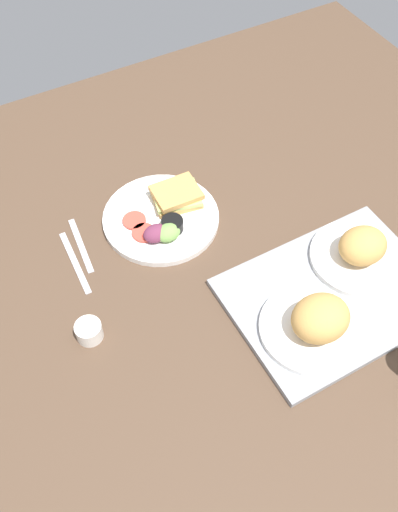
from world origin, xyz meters
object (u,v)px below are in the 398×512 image
serving_tray (333,295)px  fork (81,245)px  plate_with_salad (164,216)px  bread_plate_far (317,322)px  espresso_cup (89,331)px  bread_plate_near (360,251)px  knife (75,262)px

serving_tray → fork: serving_tray is taller
plate_with_salad → fork: (20.66, -2.41, -1.47)cm
bread_plate_far → fork: (33.97, -45.44, -5.17)cm
fork → espresso_cup: bearing=-11.5°
bread_plate_near → plate_with_salad: 46.29cm
plate_with_salad → serving_tray: bearing=121.3°
serving_tray → knife: size_ratio=2.37×
bread_plate_near → plate_with_salad: size_ratio=0.76×
plate_with_salad → bread_plate_near: bearing=135.2°
fork → knife: bearing=-31.7°
serving_tray → plate_with_salad: bearing=-58.7°
bread_plate_far → espresso_cup: 46.63cm
plate_with_salad → fork: size_ratio=1.65×
espresso_cup → fork: size_ratio=0.33×
bread_plate_near → fork: 64.02cm
bread_plate_far → plate_with_salad: (13.31, -43.03, -3.69)cm
knife → espresso_cup: bearing=-9.5°
espresso_cup → fork: bearing=-106.6°
espresso_cup → knife: (-4.01, -19.45, -1.75)cm
bread_plate_far → knife: size_ratio=1.12×
serving_tray → plate_with_salad: plate_with_salad is taller
plate_with_salad → espresso_cup: (27.67, 21.04, 0.28)cm
plate_with_salad → knife: size_ratio=1.48×
bread_plate_near → plate_with_salad: bearing=-44.8°
bread_plate_far → plate_with_salad: size_ratio=0.76×
fork → serving_tray: bearing=52.6°
espresso_cup → knife: espresso_cup is taller
bread_plate_far → espresso_cup: size_ratio=3.80×
bread_plate_far → bread_plate_near: bearing=-151.7°
plate_with_salad → espresso_cup: 34.76cm
plate_with_salad → bread_plate_far: bearing=107.2°
plate_with_salad → fork: bearing=-6.7°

